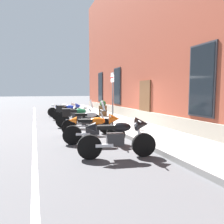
{
  "coord_description": "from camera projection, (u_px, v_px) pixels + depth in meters",
  "views": [
    {
      "loc": [
        9.91,
        -3.16,
        1.73
      ],
      "look_at": [
        1.49,
        -0.09,
        0.86
      ],
      "focal_mm": 34.21,
      "sensor_mm": 36.0,
      "label": 1
    }
  ],
  "objects": [
    {
      "name": "ground_plane",
      "position": [
        103.0,
        127.0,
        10.51
      ],
      "size": [
        140.0,
        140.0,
        0.0
      ],
      "primitive_type": "plane",
      "color": "#424244"
    },
    {
      "name": "sidewalk",
      "position": [
        125.0,
        124.0,
        10.9
      ],
      "size": [
        29.99,
        2.32,
        0.14
      ],
      "primitive_type": "cube",
      "color": "slate",
      "rests_on": "ground_plane"
    },
    {
      "name": "lane_stripe",
      "position": [
        34.0,
        131.0,
        9.42
      ],
      "size": [
        29.99,
        0.12,
        0.01
      ],
      "primitive_type": "cube",
      "color": "silver",
      "rests_on": "ground_plane"
    },
    {
      "name": "brick_pub_facade",
      "position": [
        190.0,
        32.0,
        11.75
      ],
      "size": [
        23.99,
        5.53,
        10.03
      ],
      "color": "brown",
      "rests_on": "ground_plane"
    },
    {
      "name": "motorcycle_white_sport",
      "position": [
        65.0,
        109.0,
        14.76
      ],
      "size": [
        0.77,
        2.13,
        0.99
      ],
      "color": "black",
      "rests_on": "ground_plane"
    },
    {
      "name": "motorcycle_blue_sport",
      "position": [
        69.0,
        111.0,
        13.04
      ],
      "size": [
        0.71,
        1.97,
        1.02
      ],
      "color": "black",
      "rests_on": "ground_plane"
    },
    {
      "name": "motorcycle_black_naked",
      "position": [
        75.0,
        114.0,
        11.75
      ],
      "size": [
        0.74,
        2.0,
        0.93
      ],
      "color": "black",
      "rests_on": "ground_plane"
    },
    {
      "name": "motorcycle_green_touring",
      "position": [
        76.0,
        116.0,
        10.1
      ],
      "size": [
        1.03,
        2.07,
        1.36
      ],
      "color": "black",
      "rests_on": "ground_plane"
    },
    {
      "name": "motorcycle_silver_touring",
      "position": [
        85.0,
        121.0,
        8.57
      ],
      "size": [
        0.71,
        2.11,
        1.34
      ],
      "color": "black",
      "rests_on": "ground_plane"
    },
    {
      "name": "motorcycle_orange_sport",
      "position": [
        97.0,
        127.0,
        6.95
      ],
      "size": [
        0.81,
        1.99,
        1.02
      ],
      "color": "black",
      "rests_on": "ground_plane"
    },
    {
      "name": "motorcycle_black_sport",
      "position": [
        120.0,
        136.0,
        5.54
      ],
      "size": [
        0.68,
        2.05,
        1.06
      ],
      "color": "black",
      "rests_on": "ground_plane"
    },
    {
      "name": "parking_sign",
      "position": [
        113.0,
        91.0,
        10.16
      ],
      "size": [
        0.36,
        0.07,
        2.5
      ],
      "color": "#4C4C51",
      "rests_on": "sidewalk"
    },
    {
      "name": "barrel_planter",
      "position": [
        103.0,
        109.0,
        13.87
      ],
      "size": [
        0.56,
        0.56,
        1.0
      ],
      "color": "brown",
      "rests_on": "sidewalk"
    }
  ]
}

